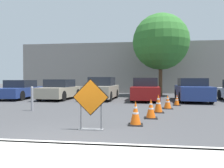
% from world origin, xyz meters
% --- Properties ---
extents(ground_plane, '(96.00, 96.00, 0.00)m').
position_xyz_m(ground_plane, '(0.00, 10.00, 0.00)').
color(ground_plane, '#3D3D3F').
extents(curb_lip, '(30.15, 0.20, 0.14)m').
position_xyz_m(curb_lip, '(0.00, 0.00, 0.07)').
color(curb_lip, beige).
rests_on(curb_lip, ground_plane).
extents(road_closed_sign, '(1.03, 0.20, 1.44)m').
position_xyz_m(road_closed_sign, '(0.42, 1.72, 0.79)').
color(road_closed_sign, black).
rests_on(road_closed_sign, ground_plane).
extents(traffic_cone_nearest, '(0.45, 0.45, 0.74)m').
position_xyz_m(traffic_cone_nearest, '(1.64, 2.55, 0.36)').
color(traffic_cone_nearest, black).
rests_on(traffic_cone_nearest, ground_plane).
extents(traffic_cone_second, '(0.47, 0.47, 0.71)m').
position_xyz_m(traffic_cone_second, '(2.16, 3.80, 0.34)').
color(traffic_cone_second, black).
rests_on(traffic_cone_second, ground_plane).
extents(traffic_cone_third, '(0.46, 0.46, 0.79)m').
position_xyz_m(traffic_cone_third, '(2.54, 5.23, 0.38)').
color(traffic_cone_third, black).
rests_on(traffic_cone_third, ground_plane).
extents(traffic_cone_fourth, '(0.48, 0.48, 0.67)m').
position_xyz_m(traffic_cone_fourth, '(3.07, 6.51, 0.33)').
color(traffic_cone_fourth, black).
rests_on(traffic_cone_fourth, ground_plane).
extents(traffic_cone_fifth, '(0.38, 0.38, 0.60)m').
position_xyz_m(traffic_cone_fifth, '(3.72, 7.89, 0.29)').
color(traffic_cone_fifth, black).
rests_on(traffic_cone_fifth, ground_plane).
extents(parked_car_nearest, '(1.98, 4.57, 1.36)m').
position_xyz_m(parked_car_nearest, '(-6.94, 10.67, 0.63)').
color(parked_car_nearest, navy).
rests_on(parked_car_nearest, ground_plane).
extents(parked_car_second, '(2.05, 4.28, 1.41)m').
position_xyz_m(parked_car_second, '(-3.93, 10.59, 0.66)').
color(parked_car_second, '#A39984').
rests_on(parked_car_second, ground_plane).
extents(parked_car_third, '(1.99, 4.09, 1.56)m').
position_xyz_m(parked_car_third, '(-0.92, 10.79, 0.72)').
color(parked_car_third, '#A39984').
rests_on(parked_car_third, ground_plane).
extents(parked_car_fourth, '(1.89, 4.29, 1.51)m').
position_xyz_m(parked_car_fourth, '(2.09, 10.60, 0.70)').
color(parked_car_fourth, maroon).
rests_on(parked_car_fourth, ground_plane).
extents(parked_car_fifth, '(2.16, 4.61, 1.48)m').
position_xyz_m(parked_car_fifth, '(5.10, 10.56, 0.70)').
color(parked_car_fifth, navy).
rests_on(parked_car_fifth, ground_plane).
extents(bollard_nearest, '(0.12, 0.12, 1.09)m').
position_xyz_m(bollard_nearest, '(-3.05, 5.00, 0.57)').
color(bollard_nearest, gray).
rests_on(bollard_nearest, ground_plane).
extents(building_facade_backdrop, '(21.80, 5.00, 5.19)m').
position_xyz_m(building_facade_backdrop, '(-0.02, 20.51, 2.59)').
color(building_facade_backdrop, gray).
rests_on(building_facade_backdrop, ground_plane).
extents(street_tree_behind_lot, '(4.74, 4.74, 6.96)m').
position_xyz_m(street_tree_behind_lot, '(3.44, 14.74, 4.59)').
color(street_tree_behind_lot, '#513823').
rests_on(street_tree_behind_lot, ground_plane).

